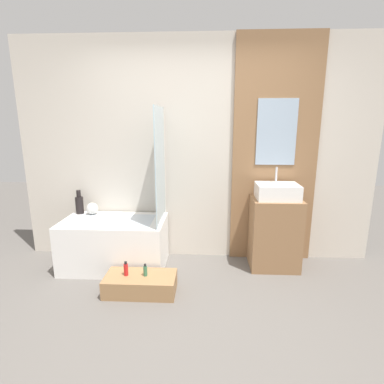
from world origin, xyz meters
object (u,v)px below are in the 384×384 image
vase_tall_dark (79,204)px  bottle_soap_secondary (145,271)px  sink (277,191)px  bottle_soap_primary (126,269)px  bathtub (115,243)px  vase_round_light (92,209)px  wooden_step_bench (141,284)px

vase_tall_dark → bottle_soap_secondary: size_ratio=2.34×
sink → bottle_soap_primary: (-1.56, -0.63, -0.66)m
bathtub → vase_tall_dark: bearing=154.4°
bathtub → bottle_soap_secondary: bearing=-49.3°
vase_tall_dark → bottle_soap_secondary: (0.94, -0.77, -0.45)m
bottle_soap_secondary → vase_round_light: bearing=136.4°
wooden_step_bench → vase_tall_dark: (-0.89, 0.77, 0.59)m
bathtub → wooden_step_bench: 0.70m
bathtub → wooden_step_bench: (0.41, -0.54, -0.20)m
bottle_soap_primary → wooden_step_bench: bearing=0.0°
wooden_step_bench → bottle_soap_secondary: bearing=0.0°
bottle_soap_secondary → vase_tall_dark: bearing=140.9°
wooden_step_bench → bottle_soap_primary: size_ratio=4.78×
vase_tall_dark → vase_round_light: vase_tall_dark is taller
wooden_step_bench → sink: sink is taller
vase_tall_dark → bottle_soap_secondary: 1.30m
wooden_step_bench → vase_tall_dark: 1.32m
sink → vase_round_light: bearing=176.9°
bottle_soap_primary → bathtub: bearing=116.8°
bathtub → sink: size_ratio=2.52×
vase_tall_dark → bottle_soap_primary: (0.75, -0.77, -0.44)m
vase_round_light → bathtub: bearing=-33.0°
sink → vase_round_light: size_ratio=3.28×
sink → bottle_soap_secondary: size_ratio=3.72×
wooden_step_bench → vase_round_light: size_ratio=4.98×
sink → vase_tall_dark: (-2.31, 0.14, -0.22)m
vase_tall_dark → vase_round_light: size_ratio=2.07×
wooden_step_bench → bottle_soap_primary: bearing=180.0°
wooden_step_bench → sink: 1.75m
wooden_step_bench → bottle_soap_primary: 0.21m
bathtub → bottle_soap_primary: (0.27, -0.54, -0.04)m
sink → bottle_soap_primary: bearing=-158.1°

